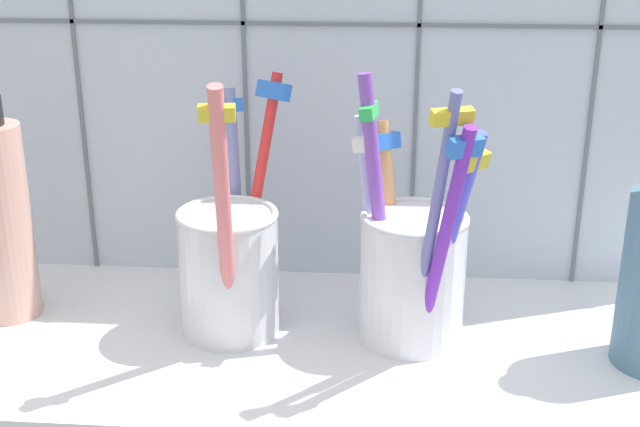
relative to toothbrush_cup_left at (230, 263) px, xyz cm
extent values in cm
cube|color=silver|center=(6.19, -1.09, -6.07)|extent=(64.00, 22.00, 2.00)
cube|color=silver|center=(6.19, 10.91, 15.43)|extent=(64.00, 2.00, 45.00)
cube|color=slate|center=(-13.01, 9.81, 15.43)|extent=(0.30, 0.20, 45.00)
cube|color=slate|center=(-0.21, 9.81, 15.43)|extent=(0.30, 0.20, 45.00)
cube|color=slate|center=(12.59, 9.81, 15.43)|extent=(0.30, 0.20, 45.00)
cube|color=slate|center=(25.39, 9.81, 15.43)|extent=(0.30, 0.20, 45.00)
cube|color=slate|center=(6.19, 9.81, 14.80)|extent=(64.00, 0.20, 0.30)
cylinder|color=silver|center=(-0.07, -0.07, -0.74)|extent=(6.79, 6.79, 8.66)
torus|color=silver|center=(-0.07, -0.07, 3.59)|extent=(6.95, 6.95, 0.50)
cylinder|color=#EF7A7A|center=(0.55, -4.13, 4.51)|extent=(1.55, 5.61, 18.60)
cube|color=yellow|center=(0.74, -5.94, 12.04)|extent=(2.20, 1.06, 1.05)
cylinder|color=red|center=(1.41, 3.38, 3.71)|extent=(3.87, 5.27, 16.98)
cube|color=blue|center=(2.56, 5.10, 10.90)|extent=(2.73, 2.34, 1.37)
cylinder|color=#7E80BD|center=(-0.19, 3.97, 3.06)|extent=(2.27, 5.35, 15.71)
cube|color=blue|center=(-0.67, 5.71, 9.66)|extent=(2.04, 1.31, 1.09)
cylinder|color=white|center=(12.44, -0.07, -0.66)|extent=(7.10, 7.10, 8.82)
torus|color=silver|center=(12.44, -0.07, 3.75)|extent=(7.24, 7.24, 0.50)
cylinder|color=purple|center=(10.03, -0.42, 4.32)|extent=(3.16, 1.36, 18.09)
cube|color=green|center=(9.28, -0.30, 10.91)|extent=(1.28, 2.46, 0.93)
cylinder|color=#E9A260|center=(10.95, 2.30, 2.34)|extent=(2.75, 3.61, 14.20)
cube|color=blue|center=(10.36, 3.22, 7.98)|extent=(2.25, 1.97, 1.25)
cylinder|color=#545AE8|center=(14.58, -2.32, 2.97)|extent=(3.97, 4.02, 15.49)
cube|color=yellow|center=(15.61, -3.37, 8.76)|extent=(2.37, 2.36, 1.20)
cylinder|color=#6B6EB5|center=(13.34, -4.06, 4.49)|extent=(2.61, 5.50, 18.50)
cube|color=yellow|center=(14.03, -5.90, 12.07)|extent=(2.63, 1.67, 1.03)
cylinder|color=purple|center=(14.00, -4.29, 3.47)|extent=(3.20, 5.17, 16.50)
cube|color=blue|center=(14.86, -5.95, 10.39)|extent=(2.35, 1.89, 1.29)
cylinder|color=#B6B8EC|center=(9.52, 0.72, 2.81)|extent=(2.58, 1.39, 15.06)
cube|color=white|center=(8.94, 0.86, 8.60)|extent=(1.44, 2.46, 1.02)
cylinder|color=#DDA693|center=(-16.49, 1.18, 2.01)|extent=(4.34, 4.34, 14.16)
camera|label=1|loc=(10.27, -52.94, 24.00)|focal=48.12mm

